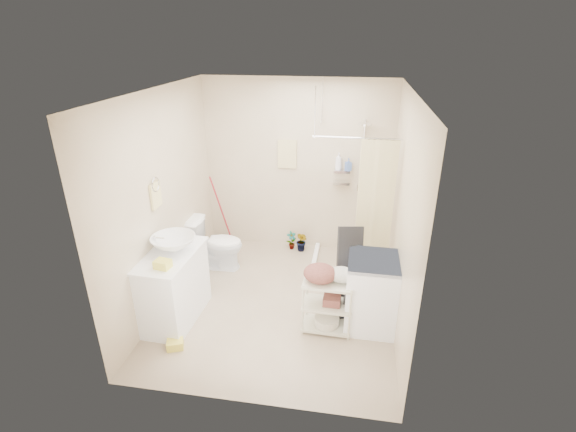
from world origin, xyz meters
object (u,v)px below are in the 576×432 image
(vanity, at_px, (173,286))
(toilet, at_px, (216,243))
(washing_machine, at_px, (373,293))
(laundry_rack, at_px, (328,301))

(vanity, xyz_separation_m, toilet, (0.12, 1.23, -0.06))
(vanity, height_order, washing_machine, vanity)
(toilet, xyz_separation_m, laundry_rack, (1.68, -1.15, 0.00))
(laundry_rack, bearing_deg, vanity, -175.51)
(toilet, relative_size, washing_machine, 0.88)
(vanity, bearing_deg, washing_machine, 9.11)
(washing_machine, xyz_separation_m, laundry_rack, (-0.50, -0.18, -0.05))
(vanity, relative_size, toilet, 1.30)
(toilet, relative_size, laundry_rack, 0.99)
(vanity, distance_m, washing_machine, 2.31)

